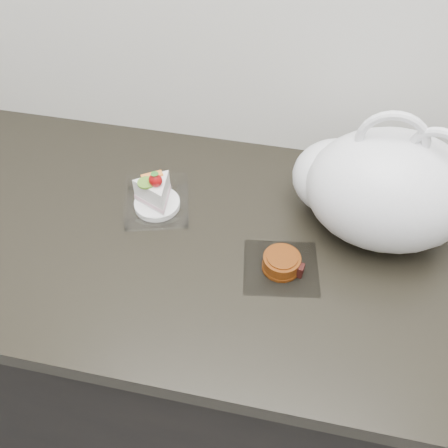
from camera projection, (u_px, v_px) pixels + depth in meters
The scene contains 4 objects.
counter at pixel (237, 352), 1.31m from camera, with size 2.04×0.64×0.90m.
cake_tray at pixel (156, 198), 1.03m from camera, with size 0.16×0.16×0.10m.
mooncake_wrap at pixel (282, 264), 0.93m from camera, with size 0.16×0.15×0.03m.
plastic_bag at pixel (378, 187), 0.93m from camera, with size 0.37×0.30×0.28m.
Camera 1 is at (0.10, 1.06, 1.65)m, focal length 40.00 mm.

